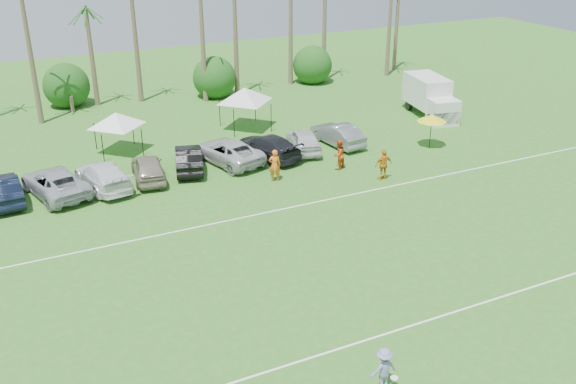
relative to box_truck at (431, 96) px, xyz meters
name	(u,v)px	position (x,y,z in m)	size (l,w,h in m)	color
ground	(410,366)	(-19.46, -24.45, -1.62)	(120.00, 120.00, 0.00)	#2E661E
field_lines	(309,265)	(-19.46, -16.45, -1.62)	(80.00, 12.10, 0.01)	white
palm_tree_4	(86,16)	(-23.46, 13.55, 5.86)	(2.40, 2.40, 8.90)	brown
palm_tree_5	(136,2)	(-19.46, 13.55, 6.73)	(2.40, 2.40, 9.90)	brown
palm_tree_8	(283,3)	(-6.46, 13.55, 5.86)	(2.40, 2.40, 8.90)	brown
bush_tree_1	(68,87)	(-25.46, 14.55, 0.17)	(4.00, 4.00, 4.00)	brown
bush_tree_2	(207,72)	(-13.46, 14.55, 0.17)	(4.00, 4.00, 4.00)	brown
bush_tree_3	(307,61)	(-3.46, 14.55, 0.17)	(4.00, 4.00, 4.00)	brown
sideline_player_a	(275,165)	(-16.64, -6.58, -0.62)	(0.73, 0.48, 2.01)	orange
sideline_player_b	(339,155)	(-12.19, -6.61, -0.66)	(0.94, 0.73, 1.93)	#CF4B17
sideline_player_c	(384,165)	(-10.59, -9.29, -0.65)	(1.14, 0.47, 1.94)	orange
box_truck	(431,96)	(0.00, 0.00, 0.00)	(3.25, 6.20, 3.04)	silver
canopy_tent_left	(115,113)	(-24.09, 2.55, 1.18)	(4.04, 4.04, 3.27)	black
canopy_tent_right	(244,88)	(-14.43, 3.49, 1.52)	(4.53, 4.53, 3.67)	black
market_umbrella	(432,118)	(-4.42, -5.84, 0.46)	(2.08, 2.08, 2.32)	black
frisbee_player	(384,368)	(-21.00, -24.93, -0.82)	(1.05, 0.64, 1.61)	#7E7DB2
parked_car_1	(4,189)	(-31.66, -2.68, -0.86)	(1.63, 4.67, 1.54)	black
parked_car_2	(55,183)	(-28.95, -2.96, -0.86)	(2.55, 5.54, 1.54)	#ABAEB4
parked_car_3	(103,175)	(-26.24, -3.07, -0.86)	(2.15, 5.30, 1.54)	white
parked_car_4	(148,168)	(-23.52, -3.06, -0.86)	(1.82, 4.51, 1.54)	gray
parked_car_5	(189,158)	(-20.81, -2.60, -0.86)	(1.63, 4.67, 1.54)	black
parked_car_6	(228,151)	(-18.10, -2.51, -0.86)	(2.55, 5.54, 1.54)	silver
parked_car_7	(268,146)	(-15.39, -2.78, -0.86)	(2.15, 5.30, 1.54)	black
parked_car_8	(304,140)	(-12.68, -2.70, -0.86)	(1.82, 4.51, 1.54)	silver
parked_car_9	(338,134)	(-9.96, -2.63, -0.86)	(1.63, 4.67, 1.54)	gray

